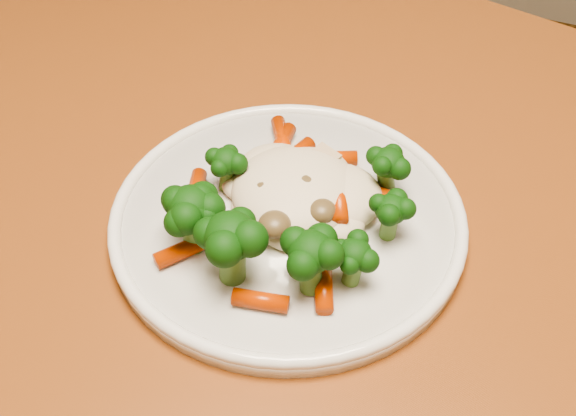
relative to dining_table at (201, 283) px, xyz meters
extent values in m
plane|color=brown|center=(-0.02, 0.27, -0.66)|extent=(3.00, 3.00, 0.00)
cube|color=brown|center=(0.00, 0.00, 0.07)|extent=(1.44, 1.11, 0.04)
cube|color=brown|center=(-0.49, 0.49, -0.30)|extent=(0.07, 0.07, 0.71)
cylinder|color=white|center=(0.08, 0.01, 0.10)|extent=(0.26, 0.26, 0.01)
ellipsoid|color=beige|center=(0.08, 0.03, 0.12)|extent=(0.11, 0.10, 0.04)
ellipsoid|color=black|center=(0.03, -0.04, 0.13)|extent=(0.05, 0.05, 0.05)
ellipsoid|color=black|center=(0.07, -0.06, 0.13)|extent=(0.06, 0.06, 0.05)
ellipsoid|color=black|center=(0.12, -0.04, 0.13)|extent=(0.05, 0.05, 0.04)
ellipsoid|color=black|center=(0.14, -0.03, 0.12)|extent=(0.04, 0.04, 0.03)
ellipsoid|color=black|center=(0.15, 0.02, 0.12)|extent=(0.04, 0.04, 0.03)
ellipsoid|color=black|center=(0.13, 0.07, 0.12)|extent=(0.04, 0.04, 0.04)
ellipsoid|color=black|center=(0.02, 0.02, 0.12)|extent=(0.04, 0.04, 0.03)
ellipsoid|color=black|center=(0.03, -0.04, 0.13)|extent=(0.05, 0.05, 0.04)
cylinder|color=#C13904|center=(0.04, 0.07, 0.11)|extent=(0.02, 0.05, 0.01)
cylinder|color=#C13904|center=(0.09, 0.08, 0.11)|extent=(0.04, 0.03, 0.01)
cylinder|color=#C13904|center=(0.13, 0.05, 0.11)|extent=(0.05, 0.01, 0.01)
cylinder|color=#C13904|center=(0.01, 0.00, 0.11)|extent=(0.03, 0.05, 0.01)
cylinder|color=#C13904|center=(0.03, -0.05, 0.11)|extent=(0.04, 0.05, 0.01)
cylinder|color=#C13904|center=(0.09, -0.07, 0.11)|extent=(0.04, 0.02, 0.01)
cylinder|color=#C13904|center=(0.13, -0.04, 0.11)|extent=(0.03, 0.04, 0.01)
cylinder|color=#C13904|center=(0.11, 0.03, 0.12)|extent=(0.03, 0.05, 0.01)
cylinder|color=#C13904|center=(0.06, 0.05, 0.12)|extent=(0.02, 0.04, 0.01)
cylinder|color=#C13904|center=(0.04, 0.08, 0.11)|extent=(0.04, 0.05, 0.01)
ellipsoid|color=brown|center=(0.08, 0.02, 0.12)|extent=(0.02, 0.02, 0.02)
ellipsoid|color=brown|center=(0.10, 0.01, 0.12)|extent=(0.02, 0.02, 0.02)
ellipsoid|color=brown|center=(0.06, 0.01, 0.12)|extent=(0.02, 0.02, 0.01)
ellipsoid|color=brown|center=(0.08, -0.02, 0.12)|extent=(0.02, 0.02, 0.02)
ellipsoid|color=brown|center=(0.08, 0.02, 0.12)|extent=(0.03, 0.03, 0.02)
cube|color=tan|center=(0.07, 0.05, 0.12)|extent=(0.02, 0.02, 0.01)
cube|color=tan|center=(0.09, 0.06, 0.12)|extent=(0.02, 0.02, 0.01)
camera|label=1|loc=(0.23, -0.33, 0.48)|focal=45.00mm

